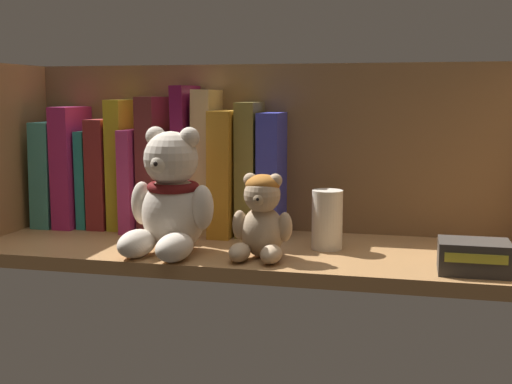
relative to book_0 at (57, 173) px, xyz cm
name	(u,v)px	position (x,y,z in cm)	size (l,w,h in cm)	color
shelf_board	(255,253)	(38.40, -10.22, -10.00)	(83.32, 26.18, 2.00)	#9E7042
shelf_back_panel	(274,154)	(38.40, 3.48, 3.82)	(85.72, 1.20, 29.64)	brown
shelf_side_panel_left	(1,156)	(-4.06, -10.22, 3.82)	(1.60, 28.58, 29.64)	#9E7042
book_0	(57,173)	(0.00, 0.00, 0.00)	(3.52, 12.77, 18.00)	teal
book_1	(77,166)	(3.86, 0.00, 1.30)	(3.41, 12.76, 20.60)	#AB2465
book_2	(93,178)	(6.80, 0.00, -0.73)	(1.69, 10.07, 16.53)	teal
book_3	(108,173)	(9.63, 0.00, 0.28)	(3.18, 10.85, 18.55)	maroon
book_4	(125,164)	(12.99, 0.00, 1.90)	(2.75, 10.29, 21.79)	gold
book_5	(141,178)	(15.82, 0.00, -0.51)	(2.13, 14.72, 16.98)	#A42E67
book_6	(157,163)	(18.82, 0.00, 2.16)	(3.09, 11.55, 22.32)	#5B2222
book_7	(176,181)	(22.13, 0.00, -0.75)	(2.75, 10.89, 16.49)	gold
book_8	(191,159)	(24.96, 0.00, 3.04)	(2.12, 13.48, 24.09)	#5D0E34
book_9	(208,161)	(27.94, 0.00, 2.73)	(3.06, 10.28, 23.46)	tan
book_10	(230,171)	(31.66, 0.00, 1.08)	(3.60, 14.82, 20.15)	#A9711D
book_11	(252,168)	(35.38, 0.00, 1.73)	(3.06, 11.34, 21.45)	olive
book_12	(273,174)	(39.00, 0.00, 0.92)	(3.41, 10.85, 19.83)	#363BB3
teddy_bear_larger	(170,200)	(27.42, -16.62, -1.26)	(13.44, 13.92, 18.13)	beige
teddy_bear_smaller	(262,218)	(40.87, -16.61, -3.37)	(8.58, 8.65, 11.86)	tan
pillar_candle	(327,220)	(49.04, -9.06, -4.61)	(4.54, 4.54, 8.78)	silver
small_product_box	(474,257)	(69.04, -18.13, -6.91)	(8.84, 6.35, 4.17)	#38332D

